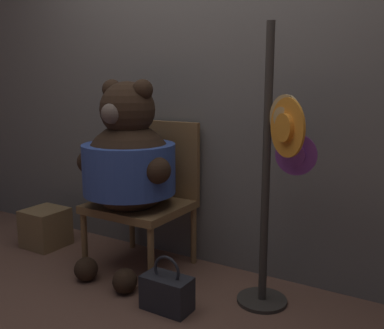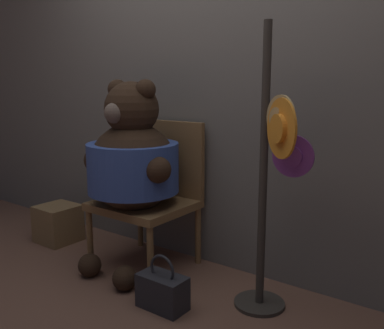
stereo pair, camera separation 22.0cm
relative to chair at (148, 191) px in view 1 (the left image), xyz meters
The scene contains 7 objects.
ground_plane 0.73m from the chair, 50.72° to the right, with size 14.00×14.00×0.00m, color brown.
wall_back 0.92m from the chair, 38.55° to the left, with size 8.00×0.10×2.64m.
chair is the anchor object (origin of this frame).
teddy_bear 0.28m from the chair, 92.95° to the right, with size 0.70×0.62×1.23m.
hat_display_rack 0.98m from the chair, ahead, with size 0.40×0.35×1.52m.
handbag_on_ground 0.76m from the chair, 44.55° to the right, with size 0.27×0.15×0.31m.
wooden_crate 0.94m from the chair, 169.13° to the right, with size 0.28×0.28×0.28m.
Camera 1 is at (1.36, -1.81, 1.21)m, focal length 40.00 mm.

